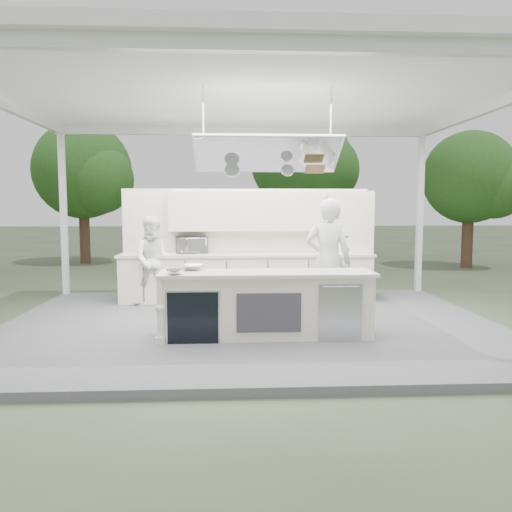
{
  "coord_description": "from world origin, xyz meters",
  "views": [
    {
      "loc": [
        -0.34,
        -8.04,
        2.0
      ],
      "look_at": [
        0.11,
        0.4,
        1.17
      ],
      "focal_mm": 35.0,
      "sensor_mm": 36.0,
      "label": 1
    }
  ],
  "objects": [
    {
      "name": "stage_deck",
      "position": [
        0.0,
        0.0,
        0.06
      ],
      "size": [
        8.0,
        6.0,
        0.12
      ],
      "primitive_type": "cube",
      "color": "#56565B",
      "rests_on": "ground"
    },
    {
      "name": "bowl_large",
      "position": [
        -0.9,
        -0.66,
        1.11
      ],
      "size": [
        0.37,
        0.37,
        0.08
      ],
      "primitive_type": "imported",
      "rotation": [
        0.0,
        0.0,
        -0.11
      ],
      "color": "silver",
      "rests_on": "demo_island"
    },
    {
      "name": "tent",
      "position": [
        0.0,
        -0.01,
        3.71
      ],
      "size": [
        8.2,
        6.2,
        3.86
      ],
      "color": "white",
      "rests_on": "ground"
    },
    {
      "name": "ground",
      "position": [
        0.0,
        0.0,
        0.0
      ],
      "size": [
        90.0,
        90.0,
        0.0
      ],
      "primitive_type": "plane",
      "color": "#4A5A3E",
      "rests_on": "ground"
    },
    {
      "name": "toaster_oven",
      "position": [
        -1.11,
        2.08,
        1.23
      ],
      "size": [
        0.68,
        0.56,
        0.33
      ],
      "primitive_type": "imported",
      "rotation": [
        0.0,
        0.0,
        0.29
      ],
      "color": "silver",
      "rests_on": "back_counter"
    },
    {
      "name": "back_counter",
      "position": [
        0.0,
        1.9,
        0.6
      ],
      "size": [
        5.08,
        0.72,
        0.95
      ],
      "color": "white",
      "rests_on": "stage_deck"
    },
    {
      "name": "head_chef",
      "position": [
        1.27,
        0.0,
        1.13
      ],
      "size": [
        0.82,
        0.62,
        2.03
      ],
      "primitive_type": "imported",
      "rotation": [
        0.0,
        0.0,
        2.94
      ],
      "color": "silver",
      "rests_on": "stage_deck"
    },
    {
      "name": "tree_cluster",
      "position": [
        -0.16,
        9.77,
        3.29
      ],
      "size": [
        19.55,
        9.4,
        5.85
      ],
      "color": "brown",
      "rests_on": "ground"
    },
    {
      "name": "demo_island",
      "position": [
        0.18,
        -0.91,
        0.6
      ],
      "size": [
        3.1,
        0.79,
        0.95
      ],
      "color": "white",
      "rests_on": "stage_deck"
    },
    {
      "name": "back_wall_unit",
      "position": [
        0.44,
        2.11,
        1.57
      ],
      "size": [
        5.05,
        0.48,
        2.25
      ],
      "color": "white",
      "rests_on": "stage_deck"
    },
    {
      "name": "bowl_small",
      "position": [
        -1.1,
        -1.15,
        1.11
      ],
      "size": [
        0.26,
        0.26,
        0.07
      ],
      "primitive_type": "imported",
      "rotation": [
        0.0,
        0.0,
        -0.09
      ],
      "color": "silver",
      "rests_on": "demo_island"
    },
    {
      "name": "sous_chef",
      "position": [
        -1.78,
        1.55,
        0.98
      ],
      "size": [
        0.9,
        0.74,
        1.71
      ],
      "primitive_type": "imported",
      "rotation": [
        0.0,
        0.0,
        0.12
      ],
      "color": "white",
      "rests_on": "stage_deck"
    }
  ]
}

